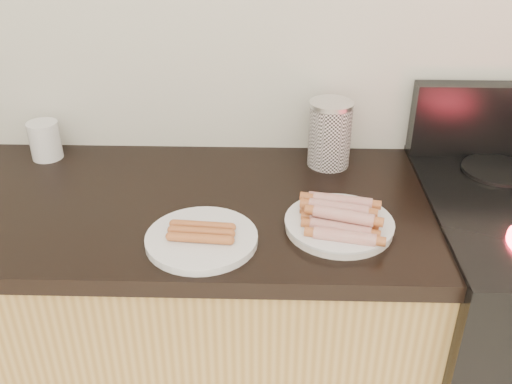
{
  "coord_description": "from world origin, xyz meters",
  "views": [
    {
      "loc": [
        0.02,
        0.51,
        1.61
      ],
      "look_at": [
        -0.01,
        1.62,
        0.97
      ],
      "focal_mm": 40.0,
      "sensor_mm": 36.0,
      "label": 1
    }
  ],
  "objects_px": {
    "main_plate": "(339,226)",
    "canister": "(330,134)",
    "side_plate": "(202,239)",
    "mug": "(45,140)"
  },
  "relations": [
    {
      "from": "mug",
      "to": "canister",
      "type": "bearing_deg",
      "value": -1.45
    },
    {
      "from": "side_plate",
      "to": "canister",
      "type": "height_order",
      "value": "canister"
    },
    {
      "from": "canister",
      "to": "main_plate",
      "type": "bearing_deg",
      "value": -90.26
    },
    {
      "from": "main_plate",
      "to": "mug",
      "type": "xyz_separation_m",
      "value": [
        -0.78,
        0.34,
        0.04
      ]
    },
    {
      "from": "main_plate",
      "to": "canister",
      "type": "distance_m",
      "value": 0.33
    },
    {
      "from": "main_plate",
      "to": "side_plate",
      "type": "height_order",
      "value": "side_plate"
    },
    {
      "from": "canister",
      "to": "mug",
      "type": "xyz_separation_m",
      "value": [
        -0.78,
        0.02,
        -0.04
      ]
    },
    {
      "from": "main_plate",
      "to": "canister",
      "type": "relative_size",
      "value": 1.33
    },
    {
      "from": "main_plate",
      "to": "canister",
      "type": "bearing_deg",
      "value": 89.74
    },
    {
      "from": "main_plate",
      "to": "canister",
      "type": "height_order",
      "value": "canister"
    }
  ]
}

